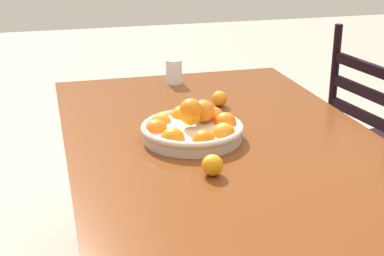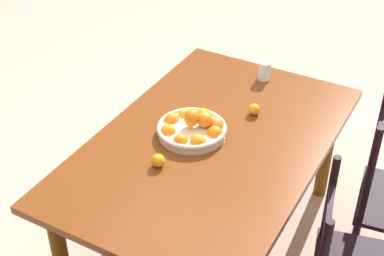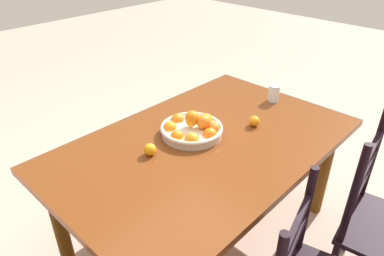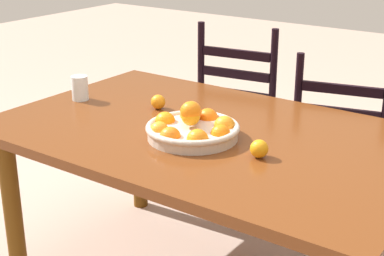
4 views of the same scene
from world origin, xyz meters
The scene contains 7 objects.
ground_plane centered at (0.00, 0.00, 0.00)m, with size 12.00×12.00×0.00m, color tan.
dining_table centered at (0.00, 0.00, 0.64)m, with size 1.68×1.07×0.73m.
chair_near_window centered at (-0.34, 0.88, 0.46)m, with size 0.52×0.52×0.99m.
fruit_bowl centered at (0.00, -0.10, 0.76)m, with size 0.35×0.35×0.14m.
orange_loose_0 centered at (-0.32, 0.09, 0.76)m, with size 0.06×0.06×0.06m, color orange.
orange_loose_1 centered at (0.29, -0.12, 0.76)m, with size 0.06×0.06×0.06m, color orange.
drinking_glass centered at (-0.69, -0.01, 0.78)m, with size 0.07×0.07×0.11m, color silver.
Camera 3 is at (1.23, 1.06, 1.76)m, focal length 32.92 mm.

